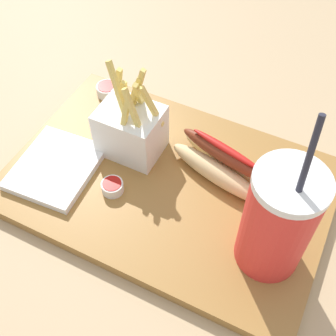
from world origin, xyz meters
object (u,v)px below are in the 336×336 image
at_px(hot_dog_1, 223,164).
at_px(ketchup_cup_2, 112,186).
at_px(ketchup_cup_1, 107,89).
at_px(soda_cup, 278,221).
at_px(napkin_stack, 56,167).
at_px(fries_basket, 131,129).

height_order(hot_dog_1, ketchup_cup_2, hot_dog_1).
relative_size(ketchup_cup_1, ketchup_cup_2, 1.18).
height_order(soda_cup, napkin_stack, soda_cup).
height_order(fries_basket, hot_dog_1, fries_basket).
bearing_deg(soda_cup, fries_basket, 161.48).
xyz_separation_m(hot_dog_1, ketchup_cup_2, (-0.13, -0.10, -0.01)).
relative_size(soda_cup, hot_dog_1, 1.43).
xyz_separation_m(ketchup_cup_1, napkin_stack, (0.02, -0.18, -0.00)).
relative_size(hot_dog_1, ketchup_cup_1, 4.55).
bearing_deg(fries_basket, ketchup_cup_1, 138.02).
relative_size(soda_cup, ketchup_cup_2, 7.69).
relative_size(soda_cup, napkin_stack, 1.92).
bearing_deg(fries_basket, ketchup_cup_2, -80.52).
height_order(soda_cup, hot_dog_1, soda_cup).
height_order(fries_basket, napkin_stack, fries_basket).
height_order(hot_dog_1, ketchup_cup_1, hot_dog_1).
distance_m(fries_basket, hot_dog_1, 0.15).
height_order(soda_cup, ketchup_cup_1, soda_cup).
bearing_deg(hot_dog_1, ketchup_cup_1, 163.03).
relative_size(fries_basket, ketchup_cup_1, 4.03).
height_order(fries_basket, ketchup_cup_1, fries_basket).
xyz_separation_m(fries_basket, ketchup_cup_2, (0.01, -0.08, -0.03)).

